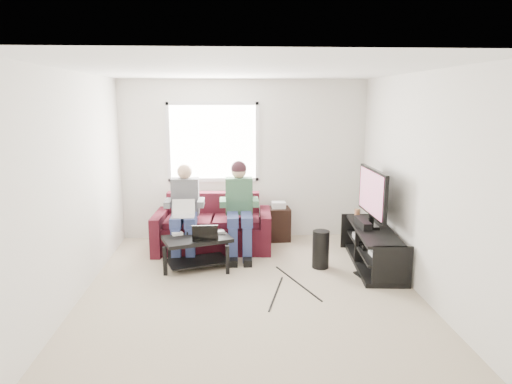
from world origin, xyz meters
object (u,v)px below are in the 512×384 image
sofa (213,229)px  tv_stand (372,249)px  subwoofer (321,249)px  end_table (278,223)px  coffee_table (197,245)px  tv (373,194)px

sofa → tv_stand: size_ratio=1.09×
subwoofer → end_table: size_ratio=0.82×
sofa → coffee_table: 0.87m
coffee_table → end_table: 1.74m
sofa → tv_stand: sofa is taller
tv_stand → end_table: 1.72m
tv → end_table: (-1.17, 1.16, -0.71)m
subwoofer → tv_stand: bearing=2.6°
tv_stand → sofa: bearing=158.2°
coffee_table → tv: size_ratio=0.92×
subwoofer → tv: bearing=10.4°
subwoofer → sofa: bearing=148.4°
tv_stand → end_table: (-1.17, 1.26, 0.05)m
coffee_table → end_table: end_table is taller
sofa → subwoofer: size_ratio=3.46×
end_table → coffee_table: bearing=-135.6°
tv_stand → tv: size_ratio=1.51×
sofa → end_table: (1.06, 0.37, -0.02)m
subwoofer → end_table: bearing=108.9°
sofa → subwoofer: (1.50, -0.92, -0.05)m
coffee_table → subwoofer: (1.69, -0.08, -0.06)m
tv → subwoofer: tv is taller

